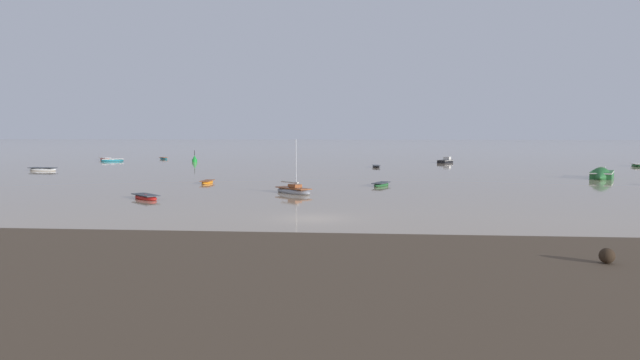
{
  "coord_description": "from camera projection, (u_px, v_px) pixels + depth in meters",
  "views": [
    {
      "loc": [
        3.94,
        -37.89,
        5.46
      ],
      "look_at": [
        -2.03,
        26.93,
        0.32
      ],
      "focal_mm": 34.2,
      "sensor_mm": 36.0,
      "label": 1
    }
  ],
  "objects": [
    {
      "name": "mudflat_shore",
      "position": [
        40.0,
        283.0,
        21.64
      ],
      "size": [
        309.83,
        21.95,
        0.22
      ],
      "primitive_type": "cube",
      "color": "#4C3D2D",
      "rests_on": "ground"
    },
    {
      "name": "rowboat_moored_4",
      "position": [
        43.0,
        170.0,
        85.8
      ],
      "size": [
        4.31,
        1.91,
        0.66
      ],
      "rotation": [
        0.0,
        0.0,
        3.02
      ],
      "color": "white",
      "rests_on": "ground"
    },
    {
      "name": "channel_buoy",
      "position": [
        195.0,
        159.0,
        110.99
      ],
      "size": [
        0.9,
        0.9,
        2.3
      ],
      "color": "#198C2D",
      "rests_on": "ground"
    },
    {
      "name": "rowboat_moored_2",
      "position": [
        164.0,
        158.0,
        122.44
      ],
      "size": [
        2.81,
        3.24,
        0.51
      ],
      "rotation": [
        0.0,
        0.0,
        5.35
      ],
      "color": "#197084",
      "rests_on": "ground"
    },
    {
      "name": "rowboat_moored_8",
      "position": [
        207.0,
        182.0,
        64.77
      ],
      "size": [
        1.0,
        2.9,
        0.46
      ],
      "rotation": [
        0.0,
        0.0,
        4.71
      ],
      "color": "orange",
      "rests_on": "ground"
    },
    {
      "name": "rowboat_moored_3",
      "position": [
        146.0,
        197.0,
        49.57
      ],
      "size": [
        3.24,
        3.25,
        0.54
      ],
      "rotation": [
        0.0,
        0.0,
        5.49
      ],
      "color": "red",
      "rests_on": "ground"
    },
    {
      "name": "ground_plane",
      "position": [
        313.0,
        219.0,
        38.4
      ],
      "size": [
        800.0,
        800.0,
        0.0
      ],
      "primitive_type": "plane",
      "color": "tan"
    },
    {
      "name": "motorboat_moored_2",
      "position": [
        447.0,
        161.0,
        108.07
      ],
      "size": [
        3.37,
        4.38,
        1.6
      ],
      "rotation": [
        0.0,
        0.0,
        1.05
      ],
      "color": "black",
      "rests_on": "ground"
    },
    {
      "name": "seaweed_clump",
      "position": [
        607.0,
        256.0,
        24.27
      ],
      "size": [
        0.62,
        0.62,
        0.62
      ],
      "primitive_type": "sphere",
      "color": "#2D2116",
      "rests_on": "mudflat_shore"
    },
    {
      "name": "rowboat_moored_1",
      "position": [
        381.0,
        185.0,
        61.65
      ],
      "size": [
        2.13,
        3.39,
        0.51
      ],
      "rotation": [
        0.0,
        0.0,
        1.22
      ],
      "color": "#23602D",
      "rests_on": "ground"
    },
    {
      "name": "rowboat_moored_0",
      "position": [
        376.0,
        166.0,
        94.21
      ],
      "size": [
        1.47,
        3.06,
        0.46
      ],
      "rotation": [
        0.0,
        0.0,
        4.88
      ],
      "color": "black",
      "rests_on": "ground"
    },
    {
      "name": "rowboat_moored_5",
      "position": [
        112.0,
        160.0,
        113.21
      ],
      "size": [
        4.22,
        3.65,
        0.66
      ],
      "rotation": [
        0.0,
        0.0,
        3.78
      ],
      "color": "#197084",
      "rests_on": "ground"
    },
    {
      "name": "rowboat_moored_6",
      "position": [
        637.0,
        165.0,
        96.94
      ],
      "size": [
        2.16,
        4.4,
        0.67
      ],
      "rotation": [
        0.0,
        0.0,
        4.54
      ],
      "color": "#23602D",
      "rests_on": "ground"
    },
    {
      "name": "motorboat_moored_0",
      "position": [
        601.0,
        176.0,
        71.32
      ],
      "size": [
        4.69,
        6.98,
        2.27
      ],
      "rotation": [
        0.0,
        0.0,
        4.31
      ],
      "color": "#23602D",
      "rests_on": "ground"
    },
    {
      "name": "rowboat_moored_9",
      "position": [
        105.0,
        159.0,
        119.51
      ],
      "size": [
        3.67,
        3.74,
        0.62
      ],
      "rotation": [
        0.0,
        0.0,
        2.34
      ],
      "color": "red",
      "rests_on": "ground"
    },
    {
      "name": "sailboat_moored_0",
      "position": [
        293.0,
        191.0,
        54.29
      ],
      "size": [
        4.16,
        4.19,
        5.05
      ],
      "rotation": [
        0.0,
        0.0,
        5.49
      ],
      "color": "gray",
      "rests_on": "ground"
    }
  ]
}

